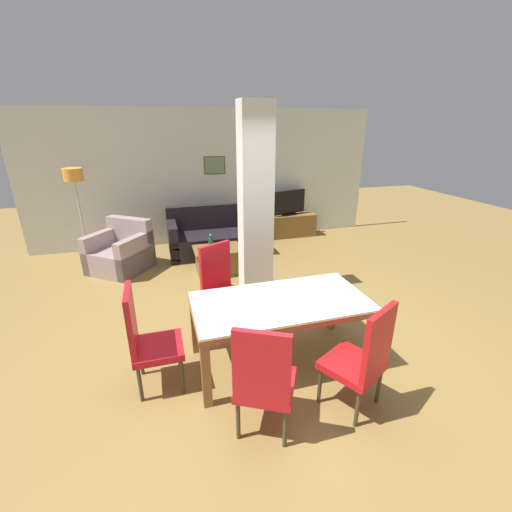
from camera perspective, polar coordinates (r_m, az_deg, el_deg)
ground_plane at (r=3.92m, az=3.86°, el=-16.87°), size 18.00×18.00×0.00m
back_wall at (r=7.38m, az=-7.81°, el=12.84°), size 7.20×0.09×2.70m
divider_pillar at (r=4.80m, az=-0.08°, el=8.48°), size 0.44×0.34×2.70m
dining_table at (r=3.58m, az=4.10°, el=-9.37°), size 1.79×0.93×0.74m
dining_chair_head_left at (r=3.43m, az=-17.72°, el=-12.80°), size 0.46×0.46×1.06m
dining_chair_near_left at (r=2.84m, az=1.34°, el=-19.81°), size 0.62×0.62×1.06m
dining_chair_far_left at (r=4.25m, az=-5.76°, el=-4.83°), size 0.62×0.62×1.06m
dining_chair_near_right at (r=3.18m, az=17.38°, el=-15.80°), size 0.62×0.62×1.06m
sofa at (r=6.80m, az=-7.17°, el=3.07°), size 1.70×0.88×0.90m
armchair at (r=6.39m, az=-21.56°, el=0.42°), size 1.21×1.20×0.86m
coffee_table at (r=5.88m, az=-6.34°, el=-0.67°), size 0.80×0.58×0.44m
bottle at (r=5.80m, az=-7.55°, el=2.17°), size 0.08×0.08×0.24m
tv_stand at (r=7.79m, az=5.40°, el=5.10°), size 1.21×0.40×0.50m
tv_screen at (r=7.67m, az=5.54°, el=8.78°), size 0.80×0.28×0.54m
floor_lamp at (r=6.88m, az=-27.96°, el=10.57°), size 0.32×0.32×1.69m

